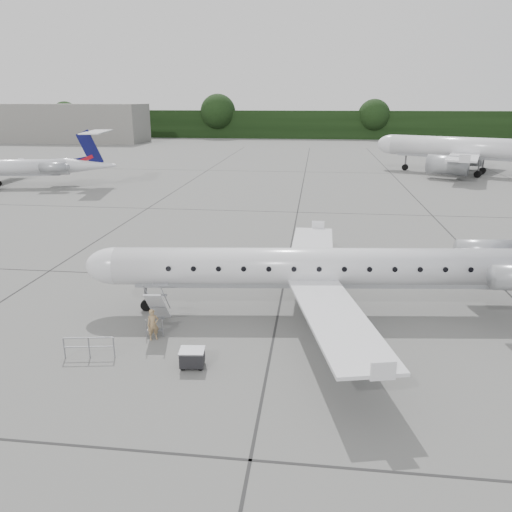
# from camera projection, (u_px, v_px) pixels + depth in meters

# --- Properties ---
(ground) EXTENTS (320.00, 320.00, 0.00)m
(ground) POSITION_uv_depth(u_px,v_px,m) (377.00, 335.00, 24.67)
(ground) COLOR slate
(ground) RESTS_ON ground
(treeline) EXTENTS (260.00, 4.00, 8.00)m
(treeline) POSITION_uv_depth(u_px,v_px,m) (329.00, 125.00, 146.59)
(treeline) COLOR black
(treeline) RESTS_ON ground
(terminal_building) EXTENTS (40.00, 14.00, 10.00)m
(terminal_building) POSITION_uv_depth(u_px,v_px,m) (71.00, 123.00, 135.34)
(terminal_building) COLOR slate
(terminal_building) RESTS_ON ground
(main_regional_jet) EXTENTS (30.05, 23.11, 7.18)m
(main_regional_jet) POSITION_uv_depth(u_px,v_px,m) (320.00, 249.00, 26.30)
(main_regional_jet) COLOR silver
(main_regional_jet) RESTS_ON ground
(airstair) EXTENTS (1.09, 2.31, 2.25)m
(airstair) POSITION_uv_depth(u_px,v_px,m) (158.00, 307.00, 25.06)
(airstair) COLOR silver
(airstair) RESTS_ON ground
(passenger) EXTENTS (0.68, 0.60, 1.55)m
(passenger) POSITION_uv_depth(u_px,v_px,m) (153.00, 325.00, 23.96)
(passenger) COLOR #977A52
(passenger) RESTS_ON ground
(safety_railing) EXTENTS (2.19, 0.43, 1.00)m
(safety_railing) POSITION_uv_depth(u_px,v_px,m) (89.00, 348.00, 22.30)
(safety_railing) COLOR gray
(safety_railing) RESTS_ON ground
(baggage_cart) EXTENTS (1.10, 0.93, 0.88)m
(baggage_cart) POSITION_uv_depth(u_px,v_px,m) (192.00, 358.00, 21.55)
(baggage_cart) COLOR black
(baggage_cart) RESTS_ON ground
(bg_narrowbody) EXTENTS (38.00, 33.77, 11.27)m
(bg_narrowbody) POSITION_uv_depth(u_px,v_px,m) (473.00, 138.00, 75.22)
(bg_narrowbody) COLOR silver
(bg_narrowbody) RESTS_ON ground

